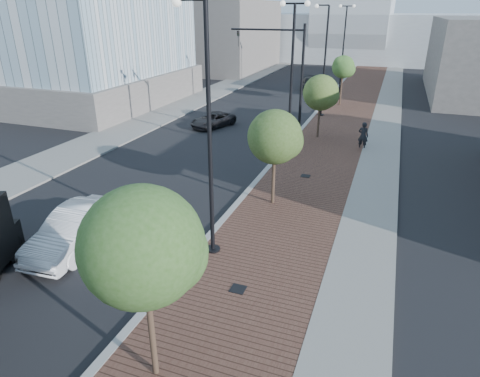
% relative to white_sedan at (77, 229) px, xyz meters
% --- Properties ---
extents(sidewalk, '(7.00, 140.00, 0.12)m').
position_rel_white_sedan_xyz_m(sidewalk, '(8.15, 31.47, -0.76)').
color(sidewalk, '#4C2D23').
rests_on(sidewalk, ground).
extents(concrete_strip, '(2.40, 140.00, 0.13)m').
position_rel_white_sedan_xyz_m(concrete_strip, '(10.85, 31.47, -0.75)').
color(concrete_strip, slate).
rests_on(concrete_strip, ground).
extents(curb, '(0.30, 140.00, 0.14)m').
position_rel_white_sedan_xyz_m(curb, '(4.65, 31.47, -0.75)').
color(curb, gray).
rests_on(curb, ground).
extents(west_sidewalk, '(4.00, 140.00, 0.12)m').
position_rel_white_sedan_xyz_m(west_sidewalk, '(-8.35, 31.47, -0.76)').
color(west_sidewalk, slate).
rests_on(west_sidewalk, ground).
extents(white_sedan, '(2.14, 5.09, 1.63)m').
position_rel_white_sedan_xyz_m(white_sedan, '(0.00, 0.00, 0.00)').
color(white_sedan, silver).
rests_on(white_sedan, ground).
extents(dark_car_mid, '(3.15, 4.47, 1.13)m').
position_rel_white_sedan_xyz_m(dark_car_mid, '(-2.35, 18.90, -0.25)').
color(dark_car_mid, black).
rests_on(dark_car_mid, ground).
extents(dark_car_far, '(3.10, 5.09, 1.38)m').
position_rel_white_sedan_xyz_m(dark_car_far, '(1.70, 38.39, -0.13)').
color(dark_car_far, black).
rests_on(dark_car_far, ground).
extents(pedestrian, '(0.76, 0.56, 1.90)m').
position_rel_white_sedan_xyz_m(pedestrian, '(9.57, 17.02, 0.13)').
color(pedestrian, black).
rests_on(pedestrian, ground).
extents(streetlight_1, '(1.44, 0.56, 9.21)m').
position_rel_white_sedan_xyz_m(streetlight_1, '(5.14, 1.47, 3.52)').
color(streetlight_1, black).
rests_on(streetlight_1, ground).
extents(streetlight_2, '(1.72, 0.56, 9.28)m').
position_rel_white_sedan_xyz_m(streetlight_2, '(5.25, 13.47, 4.00)').
color(streetlight_2, black).
rests_on(streetlight_2, ground).
extents(streetlight_3, '(1.44, 0.56, 9.21)m').
position_rel_white_sedan_xyz_m(streetlight_3, '(5.14, 25.47, 3.52)').
color(streetlight_3, black).
rests_on(streetlight_3, ground).
extents(streetlight_4, '(1.72, 0.56, 9.28)m').
position_rel_white_sedan_xyz_m(streetlight_4, '(5.25, 37.47, 4.00)').
color(streetlight_4, black).
rests_on(streetlight_4, ground).
extents(traffic_mast, '(5.09, 0.20, 8.00)m').
position_rel_white_sedan_xyz_m(traffic_mast, '(4.35, 16.47, 4.17)').
color(traffic_mast, black).
rests_on(traffic_mast, ground).
extents(tree_0, '(2.86, 2.86, 5.37)m').
position_rel_white_sedan_xyz_m(tree_0, '(6.30, -4.51, 3.11)').
color(tree_0, '#382619').
rests_on(tree_0, ground).
extents(tree_1, '(2.56, 2.54, 4.71)m').
position_rel_white_sedan_xyz_m(tree_1, '(6.30, 6.49, 2.62)').
color(tree_1, '#382619').
rests_on(tree_1, ground).
extents(tree_2, '(2.55, 2.52, 4.64)m').
position_rel_white_sedan_xyz_m(tree_2, '(6.30, 18.49, 2.55)').
color(tree_2, '#382619').
rests_on(tree_2, ground).
extents(tree_3, '(2.22, 2.14, 4.82)m').
position_rel_white_sedan_xyz_m(tree_3, '(6.30, 30.49, 2.91)').
color(tree_3, '#382619').
rests_on(tree_3, ground).
extents(tower_podium, '(19.00, 19.00, 3.00)m').
position_rel_white_sedan_xyz_m(tower_podium, '(-19.35, 23.47, 0.68)').
color(tower_podium, '#635D59').
rests_on(tower_podium, ground).
extents(convention_center, '(50.00, 30.00, 50.00)m').
position_rel_white_sedan_xyz_m(convention_center, '(2.65, 76.47, 5.19)').
color(convention_center, '#B0B7BB').
rests_on(convention_center, ground).
extents(commercial_block_nw, '(14.00, 20.00, 10.00)m').
position_rel_white_sedan_xyz_m(commercial_block_nw, '(-15.35, 51.47, 4.18)').
color(commercial_block_nw, slate).
rests_on(commercial_block_nw, ground).
extents(utility_cover_1, '(0.50, 0.50, 0.02)m').
position_rel_white_sedan_xyz_m(utility_cover_1, '(7.05, -0.53, -0.69)').
color(utility_cover_1, black).
rests_on(utility_cover_1, sidewalk).
extents(utility_cover_2, '(0.50, 0.50, 0.02)m').
position_rel_white_sedan_xyz_m(utility_cover_2, '(7.05, 10.47, -0.69)').
color(utility_cover_2, black).
rests_on(utility_cover_2, sidewalk).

